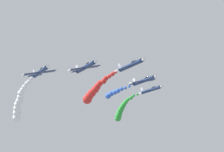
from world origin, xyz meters
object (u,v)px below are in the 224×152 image
airplane_right_inner (86,67)px  airplane_left_outer (151,90)px  airplane_right_outer (40,72)px  airplane_left_inner (144,81)px  airplane_lead (131,65)px

airplane_right_inner → airplane_left_outer: size_ratio=1.00×
airplane_left_outer → airplane_right_outer: bearing=-1.2°
airplane_left_inner → airplane_right_inner: size_ratio=1.00×
airplane_lead → airplane_right_outer: (18.37, -16.16, -0.74)m
airplane_right_inner → airplane_left_outer: bearing=-165.5°
airplane_left_inner → airplane_lead: bearing=34.1°
airplane_lead → airplane_right_outer: 24.48m
airplane_right_outer → airplane_left_outer: bearing=178.8°
airplane_right_inner → airplane_right_outer: bearing=-42.6°
airplane_right_inner → airplane_left_inner: bearing=177.6°
airplane_right_inner → airplane_left_outer: airplane_right_inner is taller
airplane_lead → airplane_left_outer: bearing=-143.0°
airplane_right_inner → airplane_left_outer: 30.44m
airplane_right_inner → airplane_right_outer: size_ratio=1.00×
airplane_right_inner → airplane_right_outer: airplane_right_inner is taller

